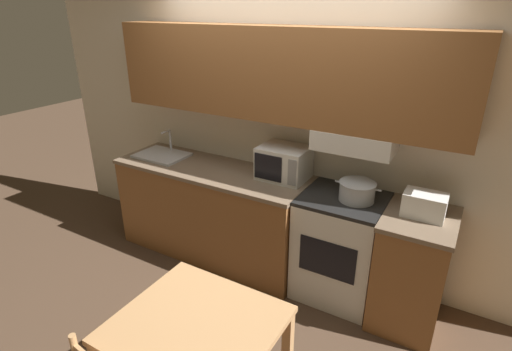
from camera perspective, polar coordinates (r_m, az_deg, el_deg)
ground_plane at (r=4.19m, az=3.38°, el=-10.82°), size 16.00×16.00×0.00m
wall_back at (r=3.49m, az=3.67°, el=10.08°), size 5.48×0.38×2.55m
lower_counter_main at (r=3.98m, az=-6.17°, el=-5.07°), size 1.92×0.66×0.93m
lower_counter_right_stub at (r=3.38m, az=21.34°, el=-12.37°), size 0.51×0.66×0.93m
stove_range at (r=3.49m, az=11.81°, el=-9.92°), size 0.66×0.60×0.93m
cooking_pot at (r=3.21m, az=14.25°, el=-2.10°), size 0.36×0.29×0.15m
microwave at (r=3.49m, az=3.99°, el=1.83°), size 0.42×0.34×0.29m
toaster at (r=3.12m, az=22.92°, el=-3.88°), size 0.31×0.20×0.18m
sink_basin at (r=4.15m, az=-13.29°, el=2.91°), size 0.50×0.38×0.25m
dining_table at (r=2.43m, az=-8.46°, el=-22.01°), size 0.87×0.79×0.74m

